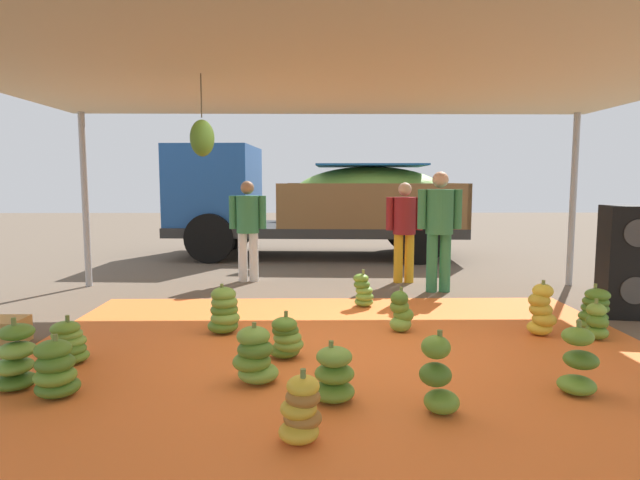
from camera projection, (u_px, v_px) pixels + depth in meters
ground_plane at (331, 289)px, 8.19m from camera, size 40.00×40.00×0.00m
tarp_orange at (342, 351)px, 5.21m from camera, size 6.17×4.64×0.01m
tent_canopy at (343, 67)px, 4.84m from camera, size 8.00×7.00×2.75m
banana_bunch_0 at (594, 310)px, 5.92m from camera, size 0.47×0.48×0.51m
banana_bunch_1 at (363, 291)px, 7.00m from camera, size 0.35×0.36×0.49m
banana_bunch_2 at (301, 410)px, 3.38m from camera, size 0.38×0.39×0.47m
banana_bunch_3 at (255, 357)px, 4.35m from camera, size 0.48×0.47×0.50m
banana_bunch_4 at (578, 363)px, 4.13m from camera, size 0.39×0.37×0.57m
banana_bunch_5 at (438, 378)px, 3.77m from camera, size 0.35×0.32×0.60m
banana_bunch_6 at (69, 343)px, 4.85m from camera, size 0.43×0.44×0.43m
banana_bunch_7 at (541, 311)px, 5.70m from camera, size 0.37×0.38×0.60m
banana_bunch_8 at (56, 371)px, 4.06m from camera, size 0.45×0.48×0.48m
banana_bunch_9 at (224, 311)px, 5.79m from camera, size 0.46×0.45×0.54m
banana_bunch_10 at (597, 323)px, 5.57m from camera, size 0.30×0.31×0.42m
banana_bunch_11 at (334, 376)px, 3.99m from camera, size 0.46×0.46×0.47m
banana_bunch_12 at (286, 339)px, 4.96m from camera, size 0.40×0.39×0.45m
banana_bunch_13 at (401, 312)px, 5.84m from camera, size 0.33×0.33×0.49m
banana_bunch_14 at (15, 360)px, 4.20m from camera, size 0.48×0.47×0.58m
cargo_truck_main at (309, 199)px, 11.77m from camera, size 6.31×2.80×2.40m
worker_0 at (439, 222)px, 7.91m from camera, size 0.65×0.40×1.78m
worker_1 at (404, 225)px, 8.65m from camera, size 0.59×0.36×1.62m
worker_2 at (248, 223)px, 8.75m from camera, size 0.60×0.37×1.65m
speaker_stack at (625, 261)px, 6.50m from camera, size 0.58×0.56×1.35m
crate_0 at (4, 332)px, 5.42m from camera, size 0.38×0.39×0.26m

